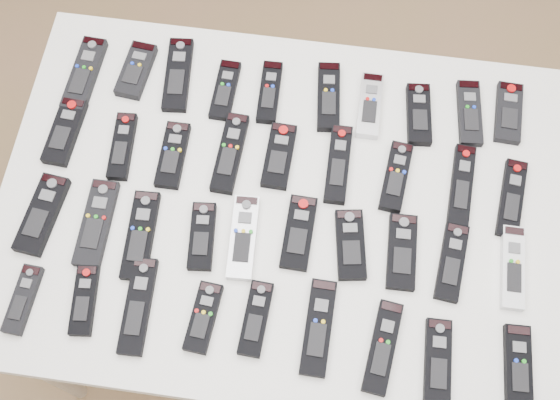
# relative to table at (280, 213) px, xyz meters

# --- Properties ---
(ground) EXTENTS (4.00, 4.00, 0.00)m
(ground) POSITION_rel_table_xyz_m (-0.03, 0.01, -0.72)
(ground) COLOR #947B4B
(ground) RESTS_ON ground
(table) EXTENTS (1.25, 0.88, 0.78)m
(table) POSITION_rel_table_xyz_m (0.00, 0.00, 0.00)
(table) COLOR white
(table) RESTS_ON ground
(remote_0) EXTENTS (0.07, 0.20, 0.02)m
(remote_0) POSITION_rel_table_xyz_m (-0.51, 0.26, 0.07)
(remote_0) COLOR black
(remote_0) RESTS_ON table
(remote_1) EXTENTS (0.08, 0.15, 0.02)m
(remote_1) POSITION_rel_table_xyz_m (-0.39, 0.29, 0.07)
(remote_1) COLOR black
(remote_1) RESTS_ON table
(remote_2) EXTENTS (0.07, 0.20, 0.02)m
(remote_2) POSITION_rel_table_xyz_m (-0.29, 0.29, 0.07)
(remote_2) COLOR black
(remote_2) RESTS_ON table
(remote_3) EXTENTS (0.05, 0.16, 0.02)m
(remote_3) POSITION_rel_table_xyz_m (-0.17, 0.27, 0.07)
(remote_3) COLOR black
(remote_3) RESTS_ON table
(remote_4) EXTENTS (0.05, 0.16, 0.02)m
(remote_4) POSITION_rel_table_xyz_m (-0.06, 0.27, 0.07)
(remote_4) COLOR black
(remote_4) RESTS_ON table
(remote_5) EXTENTS (0.07, 0.18, 0.02)m
(remote_5) POSITION_rel_table_xyz_m (0.08, 0.28, 0.07)
(remote_5) COLOR black
(remote_5) RESTS_ON table
(remote_6) EXTENTS (0.05, 0.17, 0.02)m
(remote_6) POSITION_rel_table_xyz_m (0.17, 0.27, 0.07)
(remote_6) COLOR #B7B7BC
(remote_6) RESTS_ON table
(remote_7) EXTENTS (0.07, 0.16, 0.02)m
(remote_7) POSITION_rel_table_xyz_m (0.29, 0.26, 0.07)
(remote_7) COLOR black
(remote_7) RESTS_ON table
(remote_8) EXTENTS (0.07, 0.17, 0.02)m
(remote_8) POSITION_rel_table_xyz_m (0.41, 0.28, 0.07)
(remote_8) COLOR black
(remote_8) RESTS_ON table
(remote_9) EXTENTS (0.06, 0.16, 0.02)m
(remote_9) POSITION_rel_table_xyz_m (0.50, 0.30, 0.07)
(remote_9) COLOR black
(remote_9) RESTS_ON table
(remote_10) EXTENTS (0.07, 0.17, 0.02)m
(remote_10) POSITION_rel_table_xyz_m (-0.51, 0.10, 0.07)
(remote_10) COLOR black
(remote_10) RESTS_ON table
(remote_11) EXTENTS (0.06, 0.17, 0.02)m
(remote_11) POSITION_rel_table_xyz_m (-0.37, 0.09, 0.07)
(remote_11) COLOR black
(remote_11) RESTS_ON table
(remote_12) EXTENTS (0.06, 0.16, 0.02)m
(remote_12) POSITION_rel_table_xyz_m (-0.26, 0.08, 0.07)
(remote_12) COLOR black
(remote_12) RESTS_ON table
(remote_13) EXTENTS (0.06, 0.20, 0.02)m
(remote_13) POSITION_rel_table_xyz_m (-0.13, 0.10, 0.07)
(remote_13) COLOR black
(remote_13) RESTS_ON table
(remote_14) EXTENTS (0.06, 0.16, 0.02)m
(remote_14) POSITION_rel_table_xyz_m (-0.02, 0.11, 0.07)
(remote_14) COLOR black
(remote_14) RESTS_ON table
(remote_15) EXTENTS (0.05, 0.19, 0.02)m
(remote_15) POSITION_rel_table_xyz_m (0.12, 0.11, 0.07)
(remote_15) COLOR black
(remote_15) RESTS_ON table
(remote_16) EXTENTS (0.07, 0.17, 0.02)m
(remote_16) POSITION_rel_table_xyz_m (0.25, 0.09, 0.07)
(remote_16) COLOR black
(remote_16) RESTS_ON table
(remote_17) EXTENTS (0.06, 0.20, 0.02)m
(remote_17) POSITION_rel_table_xyz_m (0.39, 0.09, 0.07)
(remote_17) COLOR black
(remote_17) RESTS_ON table
(remote_18) EXTENTS (0.07, 0.19, 0.02)m
(remote_18) POSITION_rel_table_xyz_m (0.51, 0.08, 0.07)
(remote_18) COLOR black
(remote_18) RESTS_ON table
(remote_19) EXTENTS (0.08, 0.19, 0.02)m
(remote_19) POSITION_rel_table_xyz_m (-0.51, -0.10, 0.07)
(remote_19) COLOR black
(remote_19) RESTS_ON table
(remote_20) EXTENTS (0.06, 0.20, 0.02)m
(remote_20) POSITION_rel_table_xyz_m (-0.39, -0.11, 0.07)
(remote_20) COLOR black
(remote_20) RESTS_ON table
(remote_21) EXTENTS (0.06, 0.20, 0.02)m
(remote_21) POSITION_rel_table_xyz_m (-0.29, -0.12, 0.07)
(remote_21) COLOR black
(remote_21) RESTS_ON table
(remote_22) EXTENTS (0.07, 0.15, 0.02)m
(remote_22) POSITION_rel_table_xyz_m (-0.16, -0.10, 0.07)
(remote_22) COLOR black
(remote_22) RESTS_ON table
(remote_23) EXTENTS (0.06, 0.19, 0.02)m
(remote_23) POSITION_rel_table_xyz_m (-0.07, -0.09, 0.07)
(remote_23) COLOR #B7B7BC
(remote_23) RESTS_ON table
(remote_24) EXTENTS (0.06, 0.17, 0.02)m
(remote_24) POSITION_rel_table_xyz_m (0.05, -0.07, 0.07)
(remote_24) COLOR black
(remote_24) RESTS_ON table
(remote_25) EXTENTS (0.08, 0.16, 0.02)m
(remote_25) POSITION_rel_table_xyz_m (0.16, -0.08, 0.07)
(remote_25) COLOR black
(remote_25) RESTS_ON table
(remote_26) EXTENTS (0.06, 0.17, 0.02)m
(remote_26) POSITION_rel_table_xyz_m (0.27, -0.08, 0.07)
(remote_26) COLOR black
(remote_26) RESTS_ON table
(remote_27) EXTENTS (0.07, 0.18, 0.02)m
(remote_27) POSITION_rel_table_xyz_m (0.38, -0.09, 0.07)
(remote_27) COLOR black
(remote_27) RESTS_ON table
(remote_28) EXTENTS (0.05, 0.18, 0.02)m
(remote_28) POSITION_rel_table_xyz_m (0.51, -0.08, 0.07)
(remote_28) COLOR silver
(remote_28) RESTS_ON table
(remote_29) EXTENTS (0.05, 0.15, 0.02)m
(remote_29) POSITION_rel_table_xyz_m (-0.50, -0.29, 0.07)
(remote_29) COLOR black
(remote_29) RESTS_ON table
(remote_30) EXTENTS (0.06, 0.15, 0.02)m
(remote_30) POSITION_rel_table_xyz_m (-0.37, -0.28, 0.07)
(remote_30) COLOR black
(remote_30) RESTS_ON table
(remote_31) EXTENTS (0.06, 0.21, 0.02)m
(remote_31) POSITION_rel_table_xyz_m (-0.26, -0.27, 0.07)
(remote_31) COLOR black
(remote_31) RESTS_ON table
(remote_32) EXTENTS (0.06, 0.15, 0.02)m
(remote_32) POSITION_rel_table_xyz_m (-0.12, -0.28, 0.07)
(remote_32) COLOR black
(remote_32) RESTS_ON table
(remote_33) EXTENTS (0.05, 0.16, 0.02)m
(remote_33) POSITION_rel_table_xyz_m (-0.01, -0.27, 0.07)
(remote_33) COLOR black
(remote_33) RESTS_ON table
(remote_34) EXTENTS (0.06, 0.20, 0.02)m
(remote_34) POSITION_rel_table_xyz_m (0.12, -0.27, 0.07)
(remote_34) COLOR black
(remote_34) RESTS_ON table
(remote_35) EXTENTS (0.07, 0.19, 0.02)m
(remote_35) POSITION_rel_table_xyz_m (0.25, -0.29, 0.07)
(remote_35) COLOR black
(remote_35) RESTS_ON table
(remote_36) EXTENTS (0.06, 0.17, 0.02)m
(remote_36) POSITION_rel_table_xyz_m (0.36, -0.30, 0.07)
(remote_36) COLOR black
(remote_36) RESTS_ON table
(remote_37) EXTENTS (0.06, 0.17, 0.02)m
(remote_37) POSITION_rel_table_xyz_m (0.52, -0.29, 0.07)
(remote_37) COLOR black
(remote_37) RESTS_ON table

